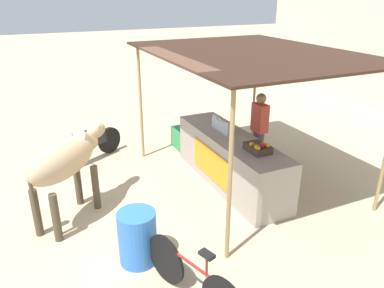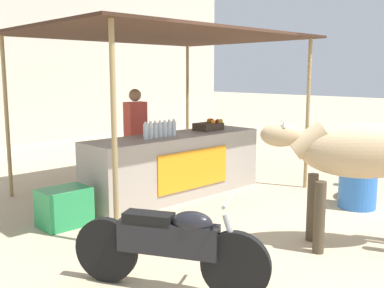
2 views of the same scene
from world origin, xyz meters
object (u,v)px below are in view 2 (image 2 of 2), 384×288
Objects in this scene: cow at (358,155)px; motorcycle_parked at (170,244)px; water_barrel at (358,181)px; bicycle_leaning at (365,169)px; vendor_behind_counter at (136,138)px; fruit_crate at (209,126)px; stall_counter at (176,165)px; cooler_box at (64,207)px.

motorcycle_parked is at bearing 163.04° from cow.
bicycle_leaning reaches higher than water_barrel.
vendor_behind_counter is 3.47m from water_barrel.
fruit_crate is 2.49m from water_barrel.
cow is (-0.01, -2.95, 0.55)m from stall_counter.
bicycle_leaning is at bearing 23.00° from cow.
cooler_box is (-1.96, -0.10, -0.24)m from stall_counter.
cooler_box is (-1.76, -0.85, -0.61)m from vendor_behind_counter.
stall_counter is at bearing 2.83° from cooler_box.
motorcycle_parked is 1.01× the size of bicycle_leaning.
stall_counter is 1.89× the size of bicycle_leaning.
stall_counter is at bearing 89.83° from cow.
bicycle_leaning is at bearing -38.04° from stall_counter.
water_barrel is 0.48× the size of bicycle_leaning.
vendor_behind_counter is (-0.20, 0.75, 0.37)m from stall_counter.
motorcycle_parked reaches higher than cooler_box.
water_barrel is 3.55m from motorcycle_parked.
cow reaches higher than bicycle_leaning.
bicycle_leaning is at bearing -22.36° from cooler_box.
water_barrel is 1.72m from cow.
cow is 2.29m from motorcycle_parked.
vendor_behind_counter is at bearing 134.79° from bicycle_leaning.
motorcycle_parked is at bearing -179.54° from water_barrel.
cooler_box is 0.79× the size of water_barrel.
motorcycle_parked is (-0.16, -2.20, 0.19)m from cooler_box.
cow is at bearing -16.96° from motorcycle_parked.
vendor_behind_counter is 3.63m from motorcycle_parked.
motorcycle_parked is at bearing -175.05° from bicycle_leaning.
cow is (-0.80, -2.99, -0.00)m from fruit_crate.
stall_counter is at bearing 47.35° from motorcycle_parked.
cooler_box is 4.04m from water_barrel.
water_barrel reaches higher than cooler_box.
stall_counter is 6.82× the size of fruit_crate.
fruit_crate is 0.27× the size of motorcycle_parked.
stall_counter is 1.91× the size of cow.
water_barrel is (1.43, -2.27, -0.10)m from stall_counter.
vendor_behind_counter reaches higher than bicycle_leaning.
cooler_box is 2.22m from motorcycle_parked.
water_barrel is at bearing -74.52° from fruit_crate.
cooler_box is at bearing 157.64° from bicycle_leaning.
fruit_crate is at bearing 130.12° from bicycle_leaning.
fruit_crate reaches higher than cooler_box.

